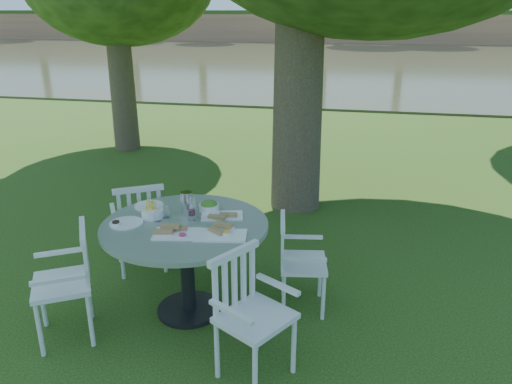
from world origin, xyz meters
TOP-DOWN VIEW (x-y plane):
  - ground at (0.00, 0.00)m, footprint 140.00×140.00m
  - table at (-0.42, -0.66)m, footprint 1.39×1.39m
  - chair_ne at (0.46, -0.39)m, footprint 0.47×0.49m
  - chair_nw at (-1.12, -0.07)m, footprint 0.64×0.63m
  - chair_sw at (-1.19, -1.16)m, footprint 0.62×0.63m
  - chair_se at (0.25, -1.29)m, footprint 0.62×0.63m
  - tableware at (-0.47, -0.59)m, footprint 1.19×0.80m
  - river at (0.00, 23.00)m, footprint 100.00×28.00m

SIDE VIEW (x-z plane):
  - ground at x=0.00m, z-range 0.00..0.00m
  - river at x=0.00m, z-range -0.06..0.06m
  - chair_ne at x=0.46m, z-range 0.07..0.93m
  - chair_sw at x=-1.19m, z-range 0.08..1.02m
  - chair_se at x=0.25m, z-range 0.08..1.02m
  - chair_nw at x=-1.12m, z-range 0.08..1.03m
  - table at x=-0.42m, z-range 0.26..1.11m
  - tableware at x=-0.47m, z-range 0.78..0.99m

